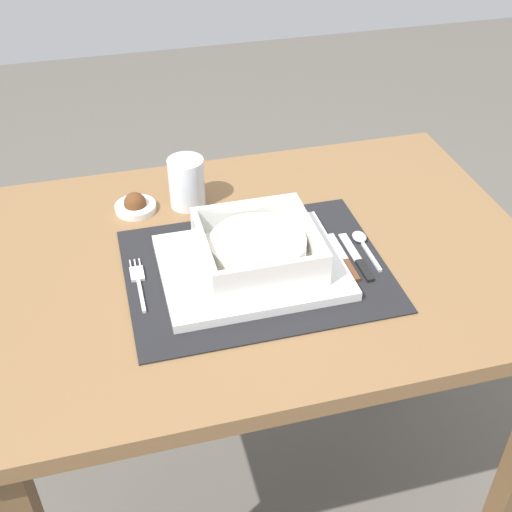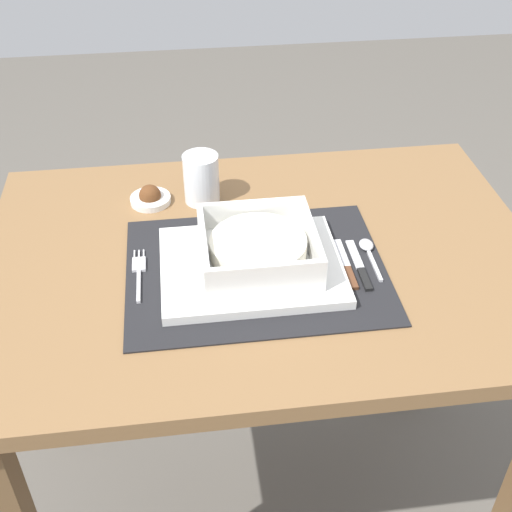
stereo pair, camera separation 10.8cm
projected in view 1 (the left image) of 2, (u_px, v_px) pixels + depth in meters
ground_plane at (259, 502)px, 1.59m from camera, size 6.00×6.00×0.00m
dining_table at (260, 305)px, 1.20m from camera, size 0.95×0.67×0.75m
placemat at (256, 270)px, 1.09m from camera, size 0.42×0.33×0.00m
serving_plate at (251, 267)px, 1.09m from camera, size 0.29×0.23×0.02m
porridge_bowl at (258, 249)px, 1.07m from camera, size 0.19×0.19×0.06m
fork at (138, 280)px, 1.07m from camera, size 0.02×0.13×0.00m
spoon at (362, 241)px, 1.15m from camera, size 0.02×0.11×0.01m
butter_knife at (358, 260)px, 1.11m from camera, size 0.01×0.13×0.01m
bread_knife at (345, 260)px, 1.11m from camera, size 0.01×0.13×0.01m
drinking_glass at (187, 185)px, 1.23m from camera, size 0.07×0.07×0.09m
condiment_saucer at (135, 205)px, 1.23m from camera, size 0.08×0.08×0.04m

